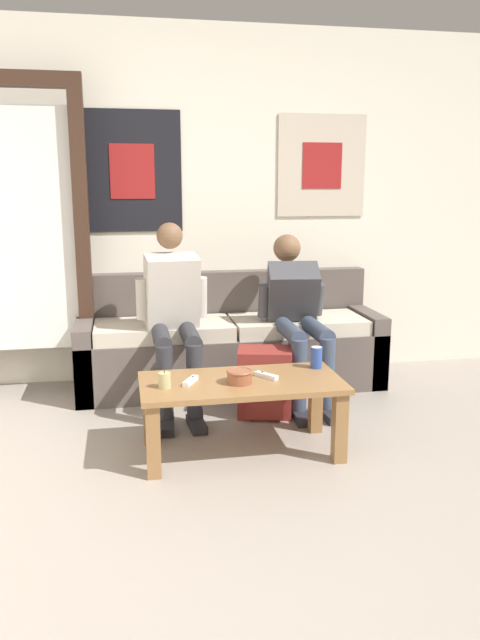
{
  "coord_description": "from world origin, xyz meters",
  "views": [
    {
      "loc": [
        -0.72,
        -2.04,
        1.44
      ],
      "look_at": [
        -0.05,
        1.5,
        0.65
      ],
      "focal_mm": 35.0,
      "sensor_mm": 36.0,
      "label": 1
    }
  ],
  "objects_px": {
    "backpack": "(264,384)",
    "game_controller_near_right": "(191,381)",
    "drink_can_blue": "(316,357)",
    "game_controller_near_left": "(266,376)",
    "coffee_table": "(241,394)",
    "pillar_candle": "(165,380)",
    "person_seated_adult": "(174,311)",
    "person_seated_teen": "(297,310)",
    "ceramic_bowl": "(239,376)",
    "couch": "(230,346)"
  },
  "relations": [
    {
      "from": "pillar_candle",
      "to": "person_seated_adult",
      "type": "bearing_deg",
      "value": 81.95
    },
    {
      "from": "backpack",
      "to": "game_controller_near_right",
      "type": "relative_size",
      "value": 2.99
    },
    {
      "from": "backpack",
      "to": "couch",
      "type": "bearing_deg",
      "value": 99.68
    },
    {
      "from": "game_controller_near_right",
      "to": "person_seated_adult",
      "type": "bearing_deg",
      "value": 91.27
    },
    {
      "from": "person_seated_adult",
      "to": "ceramic_bowl",
      "type": "bearing_deg",
      "value": -72.42
    },
    {
      "from": "ceramic_bowl",
      "to": "game_controller_near_left",
      "type": "xyz_separation_m",
      "value": [
        0.16,
        0.07,
        -0.03
      ]
    },
    {
      "from": "pillar_candle",
      "to": "person_seated_teen",
      "type": "bearing_deg",
      "value": 43.31
    },
    {
      "from": "couch",
      "to": "ceramic_bowl",
      "type": "relative_size",
      "value": 15.4
    },
    {
      "from": "person_seated_teen",
      "to": "game_controller_near_left",
      "type": "relative_size",
      "value": 8.09
    },
    {
      "from": "game_controller_near_right",
      "to": "coffee_table",
      "type": "bearing_deg",
      "value": -0.34
    },
    {
      "from": "ceramic_bowl",
      "to": "person_seated_adult",
      "type": "bearing_deg",
      "value": 107.58
    },
    {
      "from": "person_seated_teen",
      "to": "drink_can_blue",
      "type": "xyz_separation_m",
      "value": [
        -0.08,
        -0.7,
        -0.13
      ]
    },
    {
      "from": "drink_can_blue",
      "to": "game_controller_near_right",
      "type": "relative_size",
      "value": 0.87
    },
    {
      "from": "person_seated_adult",
      "to": "game_controller_near_right",
      "type": "distance_m",
      "value": 0.84
    },
    {
      "from": "person_seated_teen",
      "to": "ceramic_bowl",
      "type": "height_order",
      "value": "person_seated_teen"
    },
    {
      "from": "person_seated_adult",
      "to": "game_controller_near_left",
      "type": "bearing_deg",
      "value": -61.42
    },
    {
      "from": "person_seated_teen",
      "to": "game_controller_near_right",
      "type": "height_order",
      "value": "person_seated_teen"
    },
    {
      "from": "person_seated_adult",
      "to": "ceramic_bowl",
      "type": "relative_size",
      "value": 8.51
    },
    {
      "from": "couch",
      "to": "person_seated_adult",
      "type": "relative_size",
      "value": 1.81
    },
    {
      "from": "drink_can_blue",
      "to": "game_controller_near_left",
      "type": "distance_m",
      "value": 0.35
    },
    {
      "from": "drink_can_blue",
      "to": "person_seated_adult",
      "type": "bearing_deg",
      "value": 138.67
    },
    {
      "from": "coffee_table",
      "to": "person_seated_adult",
      "type": "bearing_deg",
      "value": 109.8
    },
    {
      "from": "person_seated_adult",
      "to": "backpack",
      "type": "distance_m",
      "value": 0.75
    },
    {
      "from": "coffee_table",
      "to": "pillar_candle",
      "type": "xyz_separation_m",
      "value": [
        -0.41,
        -0.05,
        0.12
      ]
    },
    {
      "from": "person_seated_adult",
      "to": "person_seated_teen",
      "type": "distance_m",
      "value": 0.84
    },
    {
      "from": "drink_can_blue",
      "to": "pillar_candle",
      "type": "bearing_deg",
      "value": -167.23
    },
    {
      "from": "couch",
      "to": "game_controller_near_right",
      "type": "relative_size",
      "value": 15.13
    },
    {
      "from": "ceramic_bowl",
      "to": "pillar_candle",
      "type": "distance_m",
      "value": 0.39
    },
    {
      "from": "coffee_table",
      "to": "person_seated_adult",
      "type": "height_order",
      "value": "person_seated_adult"
    },
    {
      "from": "person_seated_adult",
      "to": "drink_can_blue",
      "type": "xyz_separation_m",
      "value": [
        0.75,
        -0.66,
        -0.17
      ]
    },
    {
      "from": "coffee_table",
      "to": "backpack",
      "type": "distance_m",
      "value": 0.6
    },
    {
      "from": "drink_can_blue",
      "to": "game_controller_near_left",
      "type": "relative_size",
      "value": 0.92
    },
    {
      "from": "coffee_table",
      "to": "couch",
      "type": "bearing_deg",
      "value": 83.21
    },
    {
      "from": "couch",
      "to": "game_controller_near_left",
      "type": "distance_m",
      "value": 1.17
    },
    {
      "from": "ceramic_bowl",
      "to": "pillar_candle",
      "type": "relative_size",
      "value": 1.51
    },
    {
      "from": "game_controller_near_left",
      "to": "game_controller_near_right",
      "type": "height_order",
      "value": "same"
    },
    {
      "from": "person_seated_teen",
      "to": "ceramic_bowl",
      "type": "bearing_deg",
      "value": -122.13
    },
    {
      "from": "couch",
      "to": "person_seated_adult",
      "type": "height_order",
      "value": "person_seated_adult"
    },
    {
      "from": "pillar_candle",
      "to": "game_controller_near_right",
      "type": "distance_m",
      "value": 0.15
    },
    {
      "from": "ceramic_bowl",
      "to": "game_controller_near_left",
      "type": "distance_m",
      "value": 0.17
    },
    {
      "from": "pillar_candle",
      "to": "game_controller_near_right",
      "type": "bearing_deg",
      "value": 21.18
    },
    {
      "from": "ceramic_bowl",
      "to": "game_controller_near_right",
      "type": "xyz_separation_m",
      "value": [
        -0.25,
        0.05,
        -0.03
      ]
    },
    {
      "from": "couch",
      "to": "ceramic_bowl",
      "type": "xyz_separation_m",
      "value": [
        -0.16,
        -1.23,
        0.17
      ]
    },
    {
      "from": "coffee_table",
      "to": "person_seated_teen",
      "type": "relative_size",
      "value": 0.99
    },
    {
      "from": "coffee_table",
      "to": "pillar_candle",
      "type": "bearing_deg",
      "value": -172.75
    },
    {
      "from": "coffee_table",
      "to": "pillar_candle",
      "type": "relative_size",
      "value": 11.62
    },
    {
      "from": "person_seated_adult",
      "to": "ceramic_bowl",
      "type": "height_order",
      "value": "person_seated_adult"
    },
    {
      "from": "coffee_table",
      "to": "game_controller_near_left",
      "type": "height_order",
      "value": "game_controller_near_left"
    },
    {
      "from": "pillar_candle",
      "to": "drink_can_blue",
      "type": "xyz_separation_m",
      "value": [
        0.87,
        0.2,
        0.02
      ]
    },
    {
      "from": "drink_can_blue",
      "to": "game_controller_near_right",
      "type": "xyz_separation_m",
      "value": [
        -0.74,
        -0.14,
        -0.05
      ]
    }
  ]
}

